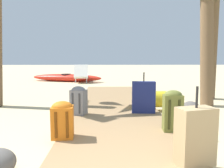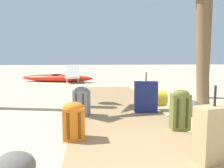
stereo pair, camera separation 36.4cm
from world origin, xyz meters
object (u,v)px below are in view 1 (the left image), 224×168
lounge_chair (82,75)px  backpack_orange (62,119)px  suitcase_tan (195,136)px  duffel_bag_yellow (151,99)px  backpack_olive (173,110)px  backpack_grey (79,100)px  kayak (66,78)px  suitcase_navy (144,97)px

lounge_chair → backpack_orange: bearing=-85.8°
suitcase_tan → duffel_bag_yellow: bearing=88.2°
duffel_bag_yellow → suitcase_tan: (-0.08, -2.63, 0.11)m
backpack_olive → backpack_orange: size_ratio=1.21×
backpack_olive → backpack_grey: 1.77m
backpack_grey → kayak: bearing=101.7°
backpack_olive → kayak: (-2.83, 7.62, -0.21)m
backpack_orange → lounge_chair: 7.51m
suitcase_tan → suitcase_navy: bearing=94.3°
suitcase_navy → backpack_orange: bearing=-133.4°
backpack_orange → suitcase_navy: bearing=46.6°
suitcase_tan → backpack_grey: (-1.38, 2.05, -0.01)m
lounge_chair → kayak: 0.86m
backpack_orange → suitcase_tan: bearing=-28.9°
backpack_grey → duffel_bag_yellow: bearing=21.7°
backpack_orange → kayak: bearing=99.4°
backpack_orange → duffel_bag_yellow: backpack_orange is taller
kayak → backpack_grey: bearing=-78.3°
kayak → backpack_orange: bearing=-80.6°
backpack_orange → duffel_bag_yellow: bearing=50.4°
kayak → duffel_bag_yellow: bearing=-64.9°
duffel_bag_yellow → kayak: 6.67m
lounge_chair → backpack_grey: bearing=-84.4°
backpack_olive → duffel_bag_yellow: 1.59m
backpack_orange → suitcase_navy: (1.28, 1.35, 0.04)m
duffel_bag_yellow → suitcase_tan: 2.63m
suitcase_tan → backpack_grey: size_ratio=1.49×
backpack_orange → duffel_bag_yellow: size_ratio=0.76×
backpack_orange → duffel_bag_yellow: 2.39m
lounge_chair → kayak: (-0.76, 0.38, -0.15)m
kayak → suitcase_tan: bearing=-72.4°
backpack_grey → suitcase_navy: bearing=4.5°
suitcase_tan → backpack_grey: bearing=124.0°
duffel_bag_yellow → lounge_chair: (-2.07, 5.66, 0.08)m
suitcase_navy → backpack_grey: 1.22m
duffel_bag_yellow → kayak: size_ratio=0.18×
suitcase_navy → lounge_chair: suitcase_navy is taller
suitcase_tan → lounge_chair: (-1.99, 8.29, -0.04)m
backpack_olive → suitcase_tan: suitcase_tan is taller
suitcase_navy → backpack_grey: bearing=-175.5°
suitcase_navy → kayak: bearing=111.6°
backpack_orange → backpack_olive: bearing=9.4°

